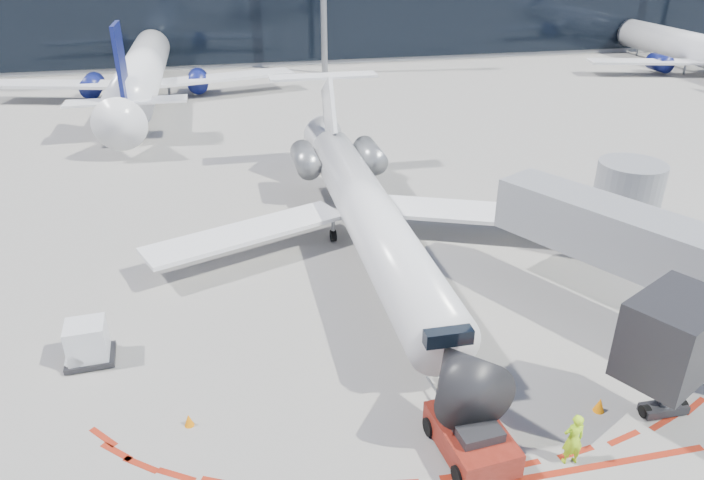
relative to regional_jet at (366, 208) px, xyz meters
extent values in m
plane|color=slate|center=(0.42, -4.21, -2.30)|extent=(260.00, 260.00, 0.00)
cube|color=silver|center=(0.42, -2.21, -2.29)|extent=(0.25, 40.00, 0.01)
cube|color=#929497|center=(0.42, 60.79, 2.70)|extent=(150.00, 24.00, 10.00)
cube|color=black|center=(0.42, 48.74, 2.70)|extent=(150.00, 0.20, 9.00)
cube|color=gray|center=(9.42, -8.71, 1.30)|extent=(8.22, 12.61, 2.30)
cube|color=black|center=(6.37, -14.45, 1.30)|extent=(3.86, 3.44, 2.60)
cylinder|color=gray|center=(7.17, -14.05, -1.10)|extent=(0.36, 0.36, 2.40)
cube|color=black|center=(7.17, -14.05, -2.08)|extent=(1.60, 0.60, 0.30)
cylinder|color=gray|center=(12.47, -2.98, 0.10)|extent=(3.20, 3.20, 4.80)
cylinder|color=black|center=(12.47, -2.98, -2.05)|extent=(4.00, 4.00, 0.50)
cylinder|color=white|center=(0.00, -1.13, -0.03)|extent=(2.61, 21.23, 2.61)
cone|color=black|center=(0.00, -13.10, -0.03)|extent=(2.61, 2.70, 2.61)
cone|color=white|center=(0.00, 11.22, -0.03)|extent=(2.61, 3.47, 2.61)
cube|color=black|center=(0.00, -11.55, 0.50)|extent=(1.64, 1.35, 0.53)
cube|color=white|center=(-5.98, 0.32, -0.90)|extent=(10.34, 6.13, 0.30)
cube|color=white|center=(5.98, 0.32, -0.90)|extent=(10.34, 6.13, 0.30)
cube|color=white|center=(0.00, 10.25, 2.28)|extent=(0.24, 4.53, 4.61)
cube|color=white|center=(0.00, 12.28, 4.02)|extent=(6.95, 1.54, 0.15)
cylinder|color=slate|center=(-1.98, 7.36, 0.21)|extent=(1.45, 3.28, 1.45)
cylinder|color=slate|center=(1.98, 7.36, 0.21)|extent=(1.45, 3.28, 1.45)
cylinder|color=black|center=(0.00, -10.01, -2.03)|extent=(0.21, 0.54, 0.54)
cylinder|color=black|center=(-1.45, 1.28, -1.99)|extent=(0.29, 0.62, 0.62)
cylinder|color=black|center=(1.45, 1.28, -1.99)|extent=(0.29, 0.62, 0.62)
cylinder|color=gray|center=(0.00, -10.01, -1.77)|extent=(0.17, 0.17, 1.06)
cube|color=#62170E|center=(0.09, -14.29, -1.77)|extent=(2.23, 3.27, 0.87)
cube|color=black|center=(0.11, -14.58, -1.19)|extent=(1.46, 1.29, 0.34)
cylinder|color=gray|center=(-0.12, -12.17, -1.96)|extent=(0.34, 2.51, 0.10)
cylinder|color=black|center=(-0.72, -15.44, -1.99)|extent=(0.33, 0.64, 0.62)
cylinder|color=black|center=(1.11, -15.26, -1.99)|extent=(0.33, 0.64, 0.62)
cylinder|color=black|center=(-0.93, -13.32, -1.99)|extent=(0.33, 0.64, 0.62)
cylinder|color=black|center=(0.90, -13.14, -1.99)|extent=(0.33, 0.64, 0.62)
imported|color=#AEF019|center=(2.93, -15.36, -1.37)|extent=(0.70, 0.47, 1.87)
cube|color=black|center=(-12.40, -6.91, -2.14)|extent=(1.89, 1.64, 0.20)
cube|color=silver|center=(-12.40, -6.91, -1.34)|extent=(1.52, 1.44, 1.43)
cylinder|color=black|center=(-13.07, -7.54, -2.21)|extent=(0.10, 0.18, 0.18)
cylinder|color=black|center=(-11.65, -7.44, -2.21)|extent=(0.10, 0.18, 0.18)
cylinder|color=black|center=(-13.16, -6.38, -2.21)|extent=(0.10, 0.18, 0.18)
cylinder|color=black|center=(-11.73, -6.28, -2.21)|extent=(0.10, 0.18, 0.18)
cone|color=orange|center=(-8.65, -11.27, -2.08)|extent=(0.32, 0.32, 0.45)
cone|color=orange|center=(5.10, -13.49, -2.03)|extent=(0.38, 0.38, 0.53)
camera|label=1|loc=(-6.66, -28.01, 12.59)|focal=32.00mm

